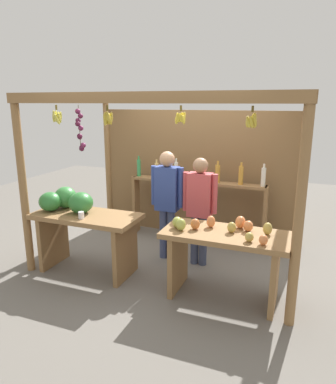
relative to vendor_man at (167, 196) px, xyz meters
The scene contains 7 objects.
ground_plane 0.94m from the vendor_man, 18.52° to the left, with size 12.00×12.00×0.00m, color slate.
market_stall 0.68m from the vendor_man, 81.46° to the left, with size 3.46×2.22×2.32m.
fruit_counter_left 1.24m from the vendor_man, 142.62° to the right, with size 1.43×0.67×1.09m.
fruit_counter_right 1.30m from the vendor_man, 37.32° to the right, with size 1.40×0.64×0.95m.
bottle_shelf_unit 0.85m from the vendor_man, 76.84° to the left, with size 2.22×0.22×1.34m.
vendor_man is the anchor object (origin of this frame).
vendor_woman 0.48m from the vendor_man, ahead, with size 0.48×0.20×1.51m.
Camera 1 is at (1.68, -4.50, 2.22)m, focal length 33.23 mm.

